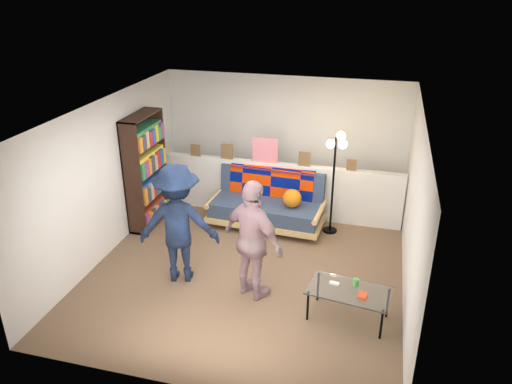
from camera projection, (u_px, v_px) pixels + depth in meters
The scene contains 10 objects.
ground at pixel (249, 265), 7.57m from camera, with size 5.00×5.00×0.00m, color brown.
room_shell at pixel (257, 151), 7.31m from camera, with size 4.60×5.05×2.45m.
half_wall_ledge at pixel (276, 189), 8.96m from camera, with size 4.45×0.15×1.00m, color silver.
ledge_decor at pixel (264, 153), 8.72m from camera, with size 2.97×0.02×0.45m.
futon_sofa at pixel (268, 204), 8.65m from camera, with size 2.02×1.06×0.85m.
bookshelf at pixel (146, 174), 8.50m from camera, with size 0.33×0.98×1.96m.
coffee_table at pixel (350, 292), 6.27m from camera, with size 1.10×0.71×0.53m.
floor_lamp at pixel (336, 163), 8.07m from camera, with size 0.35×0.33×1.75m.
person_left at pixel (178, 224), 6.94m from camera, with size 1.13×0.65×1.75m, color black.
person_right at pixel (253, 241), 6.56m from camera, with size 0.99×0.41×1.70m, color #CE8596.
Camera 1 is at (1.74, -6.21, 4.12)m, focal length 35.00 mm.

